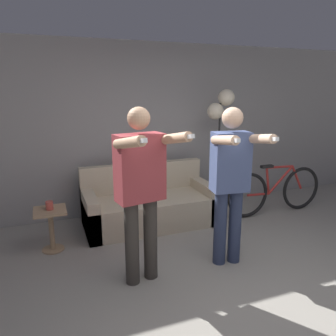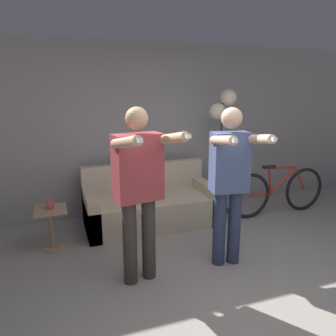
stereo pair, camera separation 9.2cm
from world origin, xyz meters
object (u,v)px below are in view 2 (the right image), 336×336
(floor_lamp, at_px, (222,115))
(bicycle, at_px, (278,191))
(cup, at_px, (50,204))
(cat, at_px, (133,159))
(person_left, at_px, (139,184))
(side_table, at_px, (52,221))
(person_right, at_px, (230,178))
(couch, at_px, (150,206))

(floor_lamp, relative_size, bicycle, 1.12)
(cup, bearing_deg, bicycle, 0.68)
(cat, bearing_deg, floor_lamp, -8.26)
(person_left, distance_m, bicycle, 2.78)
(cat, bearing_deg, person_left, -101.65)
(floor_lamp, height_order, side_table, floor_lamp)
(person_right, bearing_deg, couch, 116.83)
(side_table, xyz_separation_m, bicycle, (3.32, 0.05, 0.00))
(cat, distance_m, side_table, 1.46)
(person_right, bearing_deg, cat, 118.42)
(person_right, height_order, cup, person_right)
(person_left, xyz_separation_m, person_right, (0.99, -0.00, -0.03))
(couch, relative_size, person_left, 1.05)
(cup, relative_size, bicycle, 0.06)
(couch, height_order, cup, couch)
(floor_lamp, xyz_separation_m, bicycle, (0.78, -0.43, -1.17))
(couch, bearing_deg, person_left, -110.43)
(person_left, height_order, cat, person_left)
(person_right, height_order, side_table, person_right)
(floor_lamp, height_order, bicycle, floor_lamp)
(person_right, height_order, floor_lamp, floor_lamp)
(person_right, distance_m, cat, 1.81)
(person_left, bearing_deg, cup, 118.92)
(cat, xyz_separation_m, bicycle, (2.13, -0.62, -0.54))
(couch, distance_m, person_left, 1.65)
(cat, height_order, side_table, cat)
(person_left, height_order, cup, person_left)
(person_left, relative_size, side_table, 3.38)
(couch, xyz_separation_m, person_left, (-0.51, -1.37, 0.76))
(couch, height_order, bicycle, couch)
(person_right, xyz_separation_m, side_table, (-1.82, 1.02, -0.64))
(person_right, height_order, bicycle, person_right)
(couch, distance_m, person_right, 1.63)
(cat, relative_size, floor_lamp, 0.25)
(cup, bearing_deg, cat, 29.28)
(couch, bearing_deg, cup, -165.56)
(person_right, bearing_deg, floor_lamp, 72.26)
(person_left, height_order, side_table, person_left)
(couch, height_order, cat, cat)
(cup, bearing_deg, person_left, -50.83)
(side_table, bearing_deg, person_left, -50.61)
(person_left, bearing_deg, bicycle, 12.99)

